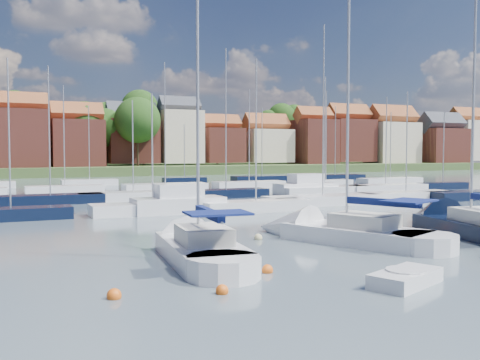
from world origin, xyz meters
name	(u,v)px	position (x,y,z in m)	size (l,w,h in m)	color
ground	(168,193)	(0.00, 40.00, 0.00)	(260.00, 260.00, 0.00)	#405057
sailboat_left	(194,248)	(-9.95, 3.47, 0.36)	(3.98, 10.89, 14.51)	silver
sailboat_centre	(332,233)	(-1.85, 4.55, 0.35)	(7.33, 11.88, 15.77)	silver
sailboat_navy	(459,226)	(6.59, 3.89, 0.35)	(5.76, 12.84, 17.18)	black
tender	(406,278)	(-5.04, -4.61, 0.25)	(3.35, 2.45, 0.66)	silver
buoy_a	(114,299)	(-14.65, -2.07, 0.00)	(0.47, 0.47, 0.47)	#D85914
buoy_b	(222,294)	(-11.30, -2.96, 0.00)	(0.43, 0.43, 0.43)	#D85914
buoy_c	(267,273)	(-8.52, -0.85, 0.00)	(0.44, 0.44, 0.44)	#D85914
buoy_e	(400,231)	(3.67, 5.60, 0.00)	(0.46, 0.46, 0.46)	#D85914
buoy_g	(258,240)	(-5.35, 6.28, 0.00)	(0.44, 0.44, 0.44)	beige
marina_field	(199,191)	(1.91, 35.15, 0.43)	(79.62, 41.41, 15.93)	silver
far_shore_town	(76,152)	(2.23, 132.67, 4.61)	(212.46, 90.00, 22.27)	#3C542A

